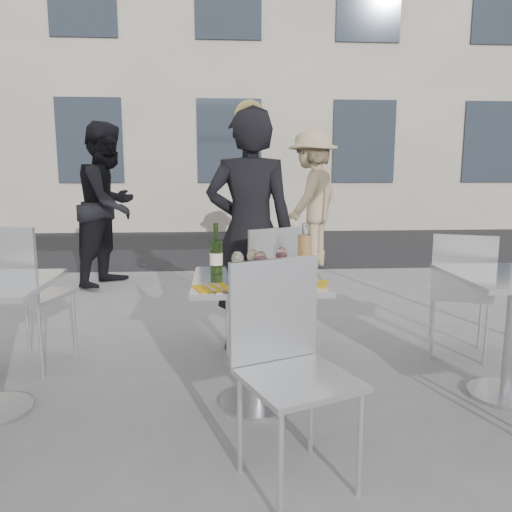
{
  "coord_description": "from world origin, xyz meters",
  "views": [
    {
      "loc": [
        -0.2,
        -2.71,
        1.34
      ],
      "look_at": [
        0.0,
        0.15,
        0.85
      ],
      "focal_mm": 35.0,
      "sensor_mm": 36.0,
      "label": 1
    }
  ],
  "objects": [
    {
      "name": "pedestrian_a",
      "position": [
        -1.52,
        3.28,
        0.95
      ],
      "size": [
        1.0,
        1.12,
        1.91
      ],
      "primitive_type": "imported",
      "rotation": [
        0.0,
        0.0,
        1.21
      ],
      "color": "black",
      "rests_on": "ground"
    },
    {
      "name": "wineglass_white_b",
      "position": [
        -0.02,
        0.06,
        0.86
      ],
      "size": [
        0.07,
        0.07,
        0.16
      ],
      "color": "white",
      "rests_on": "main_table"
    },
    {
      "name": "napkin_right",
      "position": [
        0.27,
        -0.16,
        0.75
      ],
      "size": [
        0.23,
        0.23,
        0.01
      ],
      "rotation": [
        0.0,
        0.0,
        -0.35
      ],
      "color": "gold",
      "rests_on": "main_table"
    },
    {
      "name": "wineglass_red_b",
      "position": [
        0.15,
        0.11,
        0.86
      ],
      "size": [
        0.07,
        0.07,
        0.16
      ],
      "color": "white",
      "rests_on": "main_table"
    },
    {
      "name": "side_chair_lfar",
      "position": [
        -1.54,
        0.62,
        0.59
      ],
      "size": [
        0.57,
        0.57,
        1.0
      ],
      "rotation": [
        0.0,
        0.0,
        2.86
      ],
      "color": "silver",
      "rests_on": "ground"
    },
    {
      "name": "street_asphalt",
      "position": [
        0.0,
        6.5,
        0.0
      ],
      "size": [
        24.0,
        5.0,
        0.0
      ],
      "primitive_type": "cube",
      "color": "black",
      "rests_on": "ground"
    },
    {
      "name": "sugar_shaker",
      "position": [
        0.22,
        0.0,
        0.8
      ],
      "size": [
        0.06,
        0.06,
        0.11
      ],
      "color": "white",
      "rests_on": "main_table"
    },
    {
      "name": "carafe",
      "position": [
        0.29,
        0.17,
        0.87
      ],
      "size": [
        0.08,
        0.08,
        0.29
      ],
      "color": "tan",
      "rests_on": "main_table"
    },
    {
      "name": "wineglass_white_a",
      "position": [
        -0.11,
        -0.02,
        0.86
      ],
      "size": [
        0.07,
        0.07,
        0.16
      ],
      "color": "white",
      "rests_on": "main_table"
    },
    {
      "name": "woman_diner",
      "position": [
        0.01,
        0.95,
        0.9
      ],
      "size": [
        0.7,
        0.51,
        1.79
      ],
      "primitive_type": "imported",
      "rotation": [
        0.0,
        0.0,
        3.01
      ],
      "color": "black",
      "rests_on": "ground"
    },
    {
      "name": "pizza_near",
      "position": [
        0.06,
        -0.19,
        0.76
      ],
      "size": [
        0.34,
        0.34,
        0.02
      ],
      "color": "#B88F48",
      "rests_on": "main_table"
    },
    {
      "name": "pizza_far",
      "position": [
        0.04,
        0.21,
        0.77
      ],
      "size": [
        0.36,
        0.36,
        0.03
      ],
      "color": "white",
      "rests_on": "main_table"
    },
    {
      "name": "chair_far",
      "position": [
        0.13,
        0.63,
        0.58
      ],
      "size": [
        0.59,
        0.59,
        0.97
      ],
      "rotation": [
        0.0,
        0.0,
        3.56
      ],
      "color": "silver",
      "rests_on": "ground"
    },
    {
      "name": "side_chair_rfar",
      "position": [
        1.5,
        0.63,
        0.54
      ],
      "size": [
        0.54,
        0.55,
        0.91
      ],
      "rotation": [
        0.0,
        0.0,
        2.76
      ],
      "color": "silver",
      "rests_on": "ground"
    },
    {
      "name": "salad_plate",
      "position": [
        0.0,
        -0.02,
        0.79
      ],
      "size": [
        0.22,
        0.22,
        0.09
      ],
      "color": "white",
      "rests_on": "main_table"
    },
    {
      "name": "napkin_left",
      "position": [
        -0.25,
        -0.23,
        0.75
      ],
      "size": [
        0.23,
        0.23,
        0.01
      ],
      "rotation": [
        0.0,
        0.0,
        0.33
      ],
      "color": "gold",
      "rests_on": "main_table"
    },
    {
      "name": "building_facade",
      "position": [
        0.0,
        10.0,
        5.0
      ],
      "size": [
        24.0,
        3.0,
        10.0
      ],
      "primitive_type": "cube",
      "color": "#BAAD9A",
      "rests_on": "ground"
    },
    {
      "name": "main_table",
      "position": [
        0.0,
        0.0,
        0.54
      ],
      "size": [
        0.72,
        0.72,
        0.75
      ],
      "color": "#B7BABF",
      "rests_on": "ground"
    },
    {
      "name": "wineglass_red_a",
      "position": [
        0.02,
        -0.03,
        0.86
      ],
      "size": [
        0.07,
        0.07,
        0.16
      ],
      "color": "white",
      "rests_on": "main_table"
    },
    {
      "name": "pedestrian_b",
      "position": [
        1.07,
        4.22,
        0.96
      ],
      "size": [
        1.27,
        1.42,
        1.91
      ],
      "primitive_type": "imported",
      "rotation": [
        0.0,
        0.0,
        4.13
      ],
      "color": "#9E8966",
      "rests_on": "ground"
    },
    {
      "name": "chair_near",
      "position": [
        0.08,
        -0.67,
        0.57
      ],
      "size": [
        0.57,
        0.58,
        0.96
      ],
      "rotation": [
        0.0,
        0.0,
        0.39
      ],
      "color": "silver",
      "rests_on": "ground"
    },
    {
      "name": "wine_bottle",
      "position": [
        -0.23,
        0.13,
        0.86
      ],
      "size": [
        0.07,
        0.08,
        0.29
      ],
      "color": "#2F4E1D",
      "rests_on": "main_table"
    },
    {
      "name": "ground",
      "position": [
        0.0,
        0.0,
        0.0
      ],
      "size": [
        80.0,
        80.0,
        0.0
      ],
      "primitive_type": "plane",
      "color": "slate"
    }
  ]
}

